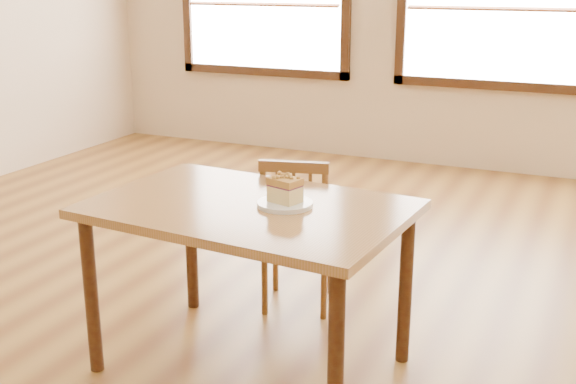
# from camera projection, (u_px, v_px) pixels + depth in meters

# --- Properties ---
(cafe_table_main) EXTENTS (1.35, 0.95, 0.75)m
(cafe_table_main) POSITION_uv_depth(u_px,v_px,m) (249.00, 225.00, 3.03)
(cafe_table_main) COLOR #9C693C
(cafe_table_main) RESTS_ON ground
(cafe_chair_main) EXTENTS (0.46, 0.46, 0.83)m
(cafe_chair_main) POSITION_uv_depth(u_px,v_px,m) (298.00, 231.00, 3.66)
(cafe_chair_main) COLOR brown
(cafe_chair_main) RESTS_ON ground
(plate) EXTENTS (0.23, 0.23, 0.02)m
(plate) POSITION_uv_depth(u_px,v_px,m) (285.00, 204.00, 2.98)
(plate) COLOR white
(plate) RESTS_ON cafe_table_main
(cake_slice) EXTENTS (0.15, 0.12, 0.12)m
(cake_slice) POSITION_uv_depth(u_px,v_px,m) (285.00, 188.00, 2.96)
(cake_slice) COLOR #CCC173
(cake_slice) RESTS_ON plate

